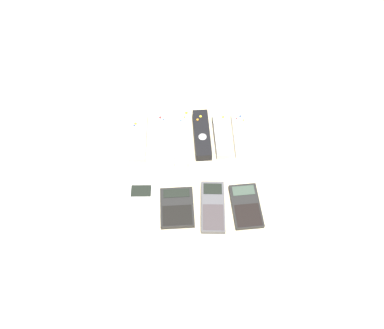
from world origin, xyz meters
name	(u,v)px	position (x,y,z in m)	size (l,w,h in m)	color
ground_plane	(192,175)	(0.00, 0.00, 0.00)	(3.00, 3.00, 0.00)	beige
remote_0	(138,138)	(-0.16, 0.12, 0.01)	(0.05, 0.16, 0.03)	#B7B7BC
remote_1	(161,137)	(-0.09, 0.13, 0.01)	(0.07, 0.18, 0.02)	white
remote_2	(183,136)	(-0.02, 0.13, 0.01)	(0.05, 0.21, 0.03)	silver
remote_3	(202,135)	(0.03, 0.13, 0.01)	(0.05, 0.17, 0.03)	black
remote_4	(222,136)	(0.09, 0.12, 0.01)	(0.05, 0.15, 0.02)	#B7B7BC
remote_5	(242,135)	(0.15, 0.13, 0.01)	(0.05, 0.15, 0.02)	white
calculator_0	(140,210)	(-0.14, -0.11, 0.01)	(0.07, 0.16, 0.01)	silver
calculator_1	(177,207)	(-0.04, -0.10, 0.01)	(0.09, 0.12, 0.02)	black
calculator_2	(213,207)	(0.05, -0.11, 0.01)	(0.07, 0.15, 0.02)	#4C4C51
calculator_3	(246,206)	(0.14, -0.11, 0.01)	(0.08, 0.13, 0.01)	black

